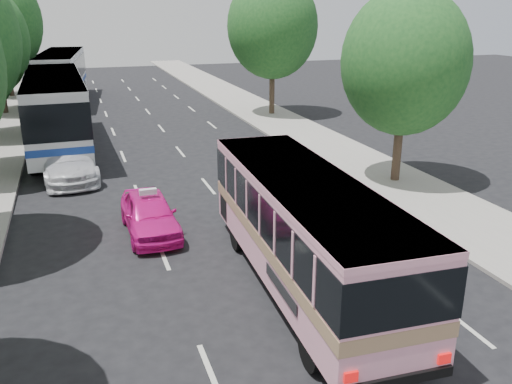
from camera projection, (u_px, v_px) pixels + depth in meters
name	position (u px, v px, depth m)	size (l,w,h in m)	color
ground	(266.00, 310.00, 13.35)	(120.00, 120.00, 0.00)	black
sidewalk_right	(286.00, 126.00, 33.83)	(4.00, 90.00, 0.12)	#9E998E
tree_left_f	(3.00, 22.00, 42.79)	(5.88, 5.88, 9.16)	#38281E
tree_right_near	(408.00, 57.00, 21.44)	(5.10, 5.10, 7.95)	#38281E
tree_right_far	(274.00, 22.00, 35.58)	(6.00, 6.00, 9.35)	#38281E
pink_bus	(305.00, 222.00, 13.82)	(2.82, 9.64, 3.04)	#F69EBA
pink_taxi	(149.00, 214.00, 17.71)	(1.60, 3.99, 1.36)	#E2138C
white_pickup	(67.00, 161.00, 23.45)	(2.18, 5.36, 1.56)	silver
tour_coach_front	(55.00, 105.00, 27.82)	(3.07, 12.81, 3.81)	silver
tour_coach_rear	(61.00, 73.00, 41.75)	(3.97, 12.96, 3.82)	silver
taxi_roof_sign	(148.00, 192.00, 17.46)	(0.55, 0.18, 0.18)	silver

